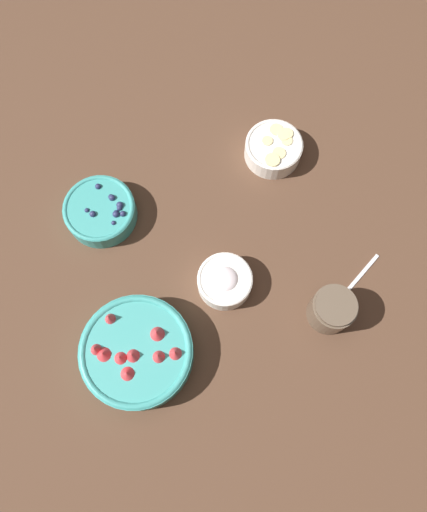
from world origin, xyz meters
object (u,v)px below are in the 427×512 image
(bowl_strawberries, at_px, (137,352))
(bowl_cream, at_px, (225,281))
(jar_chocolate, at_px, (332,310))
(bowl_blueberries, at_px, (100,211))
(bowl_bananas, at_px, (274,148))

(bowl_strawberries, height_order, bowl_cream, bowl_strawberries)
(jar_chocolate, bearing_deg, bowl_cream, 157.76)
(bowl_blueberries, height_order, bowl_bananas, bowl_blueberries)
(bowl_blueberries, bearing_deg, bowl_cream, -36.29)
(bowl_bananas, bearing_deg, bowl_blueberries, -164.13)
(bowl_strawberries, height_order, bowl_blueberries, bowl_strawberries)
(bowl_strawberries, relative_size, bowl_cream, 1.95)
(bowl_strawberries, distance_m, bowl_bananas, 0.55)
(bowl_strawberries, bearing_deg, jar_chocolate, 6.24)
(bowl_strawberries, bearing_deg, bowl_bananas, 51.93)
(bowl_strawberries, distance_m, bowl_blueberries, 0.32)
(bowl_bananas, xyz_separation_m, jar_chocolate, (0.06, -0.39, 0.01))
(jar_chocolate, bearing_deg, bowl_strawberries, -173.76)
(bowl_blueberries, xyz_separation_m, bowl_bananas, (0.40, 0.11, 0.00))
(bowl_strawberries, distance_m, bowl_cream, 0.23)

